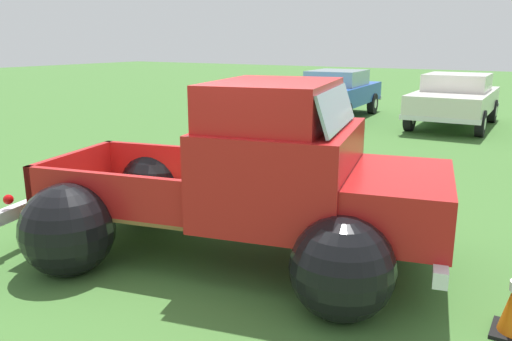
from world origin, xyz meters
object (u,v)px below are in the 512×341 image
at_px(vintage_pickup_truck, 258,191).
at_px(lane_cone_1, 69,180).
at_px(show_car_0, 335,92).
at_px(show_car_1, 455,98).

height_order(vintage_pickup_truck, lane_cone_1, vintage_pickup_truck).
height_order(show_car_0, lane_cone_1, show_car_0).
xyz_separation_m(vintage_pickup_truck, show_car_0, (-3.49, 10.31, 0.03)).
bearing_deg(lane_cone_1, show_car_0, 90.01).
distance_m(show_car_0, lane_cone_1, 9.97).
bearing_deg(show_car_1, show_car_0, -89.04).
xyz_separation_m(vintage_pickup_truck, show_car_1, (-0.03, 10.47, 0.03)).
bearing_deg(show_car_1, vintage_pickup_truck, -1.49).
height_order(show_car_0, show_car_1, same).
height_order(show_car_1, lane_cone_1, show_car_1).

